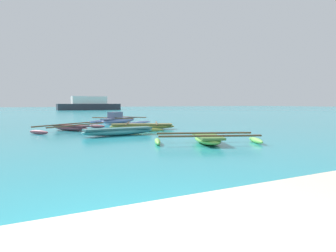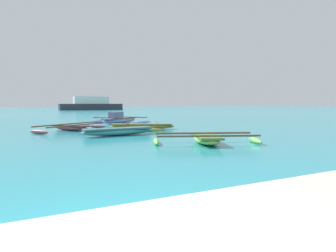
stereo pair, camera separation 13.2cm
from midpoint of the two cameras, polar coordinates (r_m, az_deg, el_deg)
ground_plane at (r=3.34m, az=-6.49°, el=-22.26°), size 240.00×240.00×0.00m
moored_boat_0 at (r=22.56m, az=-9.53°, el=1.23°), size 4.62×4.79×0.85m
moored_boat_1 at (r=11.16m, az=7.19°, el=-2.43°), size 4.10×2.65×0.37m
moored_boat_2 at (r=17.08m, az=-18.22°, el=-0.28°), size 4.29×3.54×0.36m
moored_boat_3 at (r=14.09m, az=-9.69°, el=-0.97°), size 3.51×0.90×0.35m
moored_boat_4 at (r=17.21m, az=-5.18°, el=-0.04°), size 3.68×3.94×0.37m
distant_ferry at (r=68.24m, az=-14.84°, el=3.99°), size 13.45×2.96×2.96m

